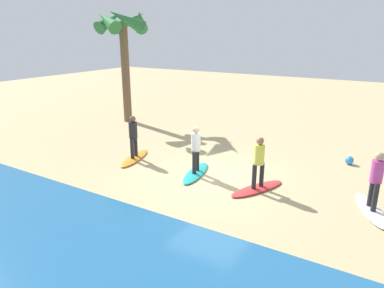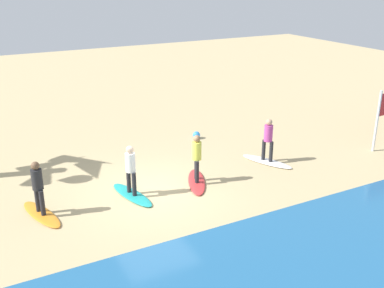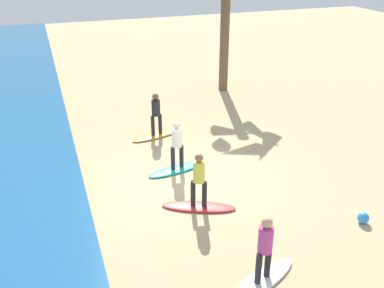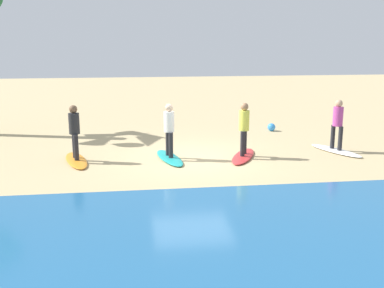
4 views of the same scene
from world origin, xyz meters
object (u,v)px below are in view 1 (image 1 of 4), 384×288
object	(u,v)px
surfboard_white	(371,210)
surfer_orange	(133,134)
surfboard_teal	(196,173)
palm_tree	(123,31)
surfer_white	(376,176)
surfboard_red	(257,188)
surfer_red	(259,159)
surfboard_orange	(135,158)
surfer_teal	(196,146)
beach_ball	(349,160)

from	to	relation	value
surfboard_white	surfer_orange	size ratio (longest dim) A/B	1.28
surfboard_teal	palm_tree	size ratio (longest dim) A/B	0.35
surfer_white	surfboard_red	bearing A→B (deg)	5.74
surfboard_teal	surfer_red	bearing A→B (deg)	75.81
surfboard_orange	palm_tree	world-z (taller)	palm_tree
surfboard_white	surfer_orange	bearing A→B (deg)	-112.03
surfboard_red	surfer_orange	bearing A→B (deg)	-67.33
surfer_white	surfboard_orange	xyz separation A→B (m)	(8.34, 0.14, -0.99)
surfboard_red	surfboard_teal	xyz separation A→B (m)	(2.31, -0.11, 0.00)
surfboard_orange	palm_tree	bearing A→B (deg)	-151.46
surfboard_orange	surfer_orange	world-z (taller)	surfer_orange
surfboard_red	surfer_orange	distance (m)	5.24
surfboard_white	surfboard_orange	world-z (taller)	same
surfer_white	surfer_teal	bearing A→B (deg)	2.24
surfboard_teal	surfer_teal	xyz separation A→B (m)	(0.00, 0.00, 0.99)
surfer_teal	beach_ball	world-z (taller)	surfer_teal
surfboard_teal	surfboard_orange	size ratio (longest dim) A/B	1.00
surfer_white	surfboard_red	xyz separation A→B (m)	(3.20, 0.32, -0.99)
surfboard_teal	surfboard_orange	bearing A→B (deg)	-103.04
surfboard_white	beach_ball	bearing A→B (deg)	173.60
surfboard_white	surfboard_red	size ratio (longest dim) A/B	1.00
surfboard_white	surfer_teal	world-z (taller)	surfer_teal
surfer_teal	surfboard_orange	xyz separation A→B (m)	(2.83, -0.07, -0.99)
surfboard_teal	surfboard_orange	distance (m)	2.83
surfer_white	surfboard_white	bearing A→B (deg)	180.00
surfboard_white	palm_tree	xyz separation A→B (m)	(12.69, -4.50, 4.77)
surfboard_teal	palm_tree	distance (m)	9.83
surfboard_orange	beach_ball	xyz separation A→B (m)	(-7.26, -3.74, 0.11)
palm_tree	surfer_teal	bearing A→B (deg)	146.76
surfer_orange	palm_tree	size ratio (longest dim) A/B	0.27
surfboard_white	surfboard_orange	bearing A→B (deg)	-112.03
surfer_orange	surfer_white	bearing A→B (deg)	-179.03
beach_ball	surfboard_teal	bearing A→B (deg)	40.73
surfboard_white	surfboard_red	world-z (taller)	same
surfboard_white	surfboard_orange	size ratio (longest dim) A/B	1.00
surfer_white	surfer_orange	distance (m)	8.34
surfboard_white	surfer_teal	size ratio (longest dim) A/B	1.28
beach_ball	surfer_orange	bearing A→B (deg)	27.27
surfer_teal	surfboard_orange	distance (m)	3.00
surfboard_white	surfboard_orange	xyz separation A→B (m)	(8.34, 0.14, 0.00)
surfboard_white	beach_ball	world-z (taller)	beach_ball
surfboard_teal	surfer_orange	xyz separation A→B (m)	(2.83, -0.07, 0.99)
surfer_red	surfboard_orange	xyz separation A→B (m)	(5.14, -0.18, -0.99)
surfer_white	surfer_teal	xyz separation A→B (m)	(5.51, 0.21, 0.00)
surfboard_orange	palm_tree	size ratio (longest dim) A/B	0.35
surfer_white	surfer_red	bearing A→B (deg)	5.74
surfer_red	surfboard_teal	world-z (taller)	surfer_red
surfboard_white	surfer_white	world-z (taller)	surfer_white
surfboard_orange	beach_ball	size ratio (longest dim) A/B	6.68
surfer_orange	palm_tree	distance (m)	7.40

